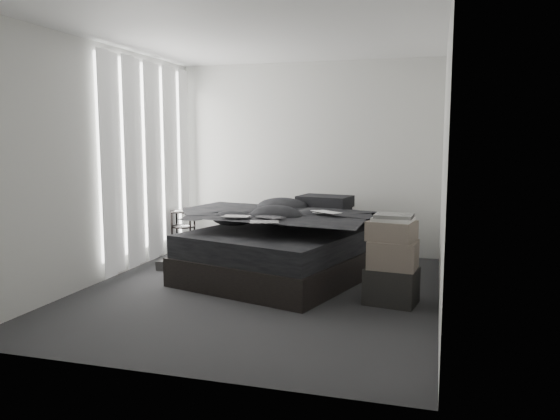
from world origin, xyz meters
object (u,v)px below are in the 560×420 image
(bed, at_px, (288,262))
(box_lower, at_px, (391,286))
(laptop, at_px, (323,206))
(side_stand, at_px, (183,233))

(bed, xyz_separation_m, box_lower, (1.25, -0.79, 0.02))
(laptop, relative_size, box_lower, 0.77)
(bed, distance_m, box_lower, 1.47)
(bed, bearing_deg, laptop, 7.50)
(bed, relative_size, side_stand, 3.78)
(bed, distance_m, laptop, 0.80)
(laptop, distance_m, side_stand, 2.25)
(side_stand, xyz_separation_m, box_lower, (2.89, -1.45, -0.13))
(side_stand, distance_m, box_lower, 3.24)
(bed, height_order, side_stand, side_stand)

